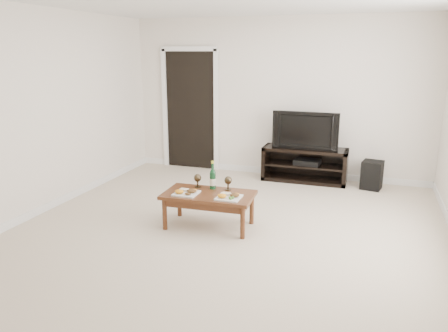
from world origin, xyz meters
The scene contains 13 objects.
floor centered at (0.00, 0.00, 0.00)m, with size 5.50×5.50×0.00m, color #C1B09B.
back_wall centered at (0.00, 2.77, 1.30)m, with size 5.00×0.04×2.60m, color white.
doorway centered at (-1.55, 2.73, 1.02)m, with size 0.90×0.02×2.05m, color black.
media_console centered at (0.53, 2.50, 0.28)m, with size 1.34×0.45×0.55m, color black.
television centered at (0.53, 2.50, 0.85)m, with size 1.03×0.14×0.60m, color black.
av_receiver centered at (0.58, 2.48, 0.33)m, with size 0.40×0.30×0.08m, color black.
subwoofer centered at (1.58, 2.41, 0.22)m, with size 0.29×0.29×0.44m, color black.
coffee_table centered at (-0.26, 0.21, 0.21)m, with size 1.07×0.58×0.42m, color #512A16.
plate_left centered at (-0.50, 0.10, 0.45)m, with size 0.27×0.27×0.07m, color white.
plate_right centered at (0.02, 0.11, 0.45)m, with size 0.27×0.27×0.07m, color white.
wine_bottle centered at (-0.28, 0.40, 0.59)m, with size 0.07×0.07×0.35m, color #103A1D.
goblet_left centered at (-0.48, 0.39, 0.51)m, with size 0.09×0.09×0.17m, color #392F1F, non-canonical shape.
goblet_right centered at (-0.09, 0.41, 0.51)m, with size 0.09×0.09×0.17m, color #392F1F, non-canonical shape.
Camera 1 is at (1.48, -4.39, 2.05)m, focal length 35.00 mm.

